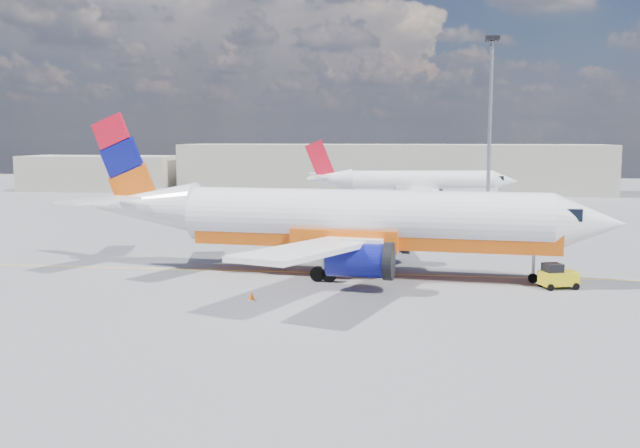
# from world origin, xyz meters

# --- Properties ---
(ground) EXTENTS (240.00, 240.00, 0.00)m
(ground) POSITION_xyz_m (0.00, 0.00, 0.00)
(ground) COLOR slate
(ground) RESTS_ON ground
(taxi_line) EXTENTS (70.00, 0.15, 0.01)m
(taxi_line) POSITION_xyz_m (0.00, 3.00, 0.01)
(taxi_line) COLOR yellow
(taxi_line) RESTS_ON ground
(terminal_main) EXTENTS (70.00, 14.00, 8.00)m
(terminal_main) POSITION_xyz_m (5.00, 75.00, 4.00)
(terminal_main) COLOR #BBB3A1
(terminal_main) RESTS_ON ground
(terminal_annex) EXTENTS (26.00, 10.00, 6.00)m
(terminal_annex) POSITION_xyz_m (-45.00, 72.00, 3.00)
(terminal_annex) COLOR #BBB3A1
(terminal_annex) RESTS_ON ground
(main_jet) EXTENTS (36.94, 29.11, 11.20)m
(main_jet) POSITION_xyz_m (4.03, 2.55, 3.73)
(main_jet) COLOR white
(main_jet) RESTS_ON ground
(second_jet) EXTENTS (29.56, 23.17, 8.95)m
(second_jet) POSITION_xyz_m (8.93, 53.78, 2.98)
(second_jet) COLOR white
(second_jet) RESTS_ON ground
(gse_tug) EXTENTS (2.49, 1.97, 1.59)m
(gse_tug) POSITION_xyz_m (17.42, -0.19, 0.75)
(gse_tug) COLOR black
(gse_tug) RESTS_ON ground
(traffic_cone) EXTENTS (0.40, 0.40, 0.56)m
(traffic_cone) POSITION_xyz_m (-0.77, -5.80, 0.27)
(traffic_cone) COLOR white
(traffic_cone) RESTS_ON ground
(floodlight_mast) EXTENTS (1.48, 1.48, 20.24)m
(floodlight_mast) POSITION_xyz_m (16.87, 36.03, 12.13)
(floodlight_mast) COLOR #96969E
(floodlight_mast) RESTS_ON ground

